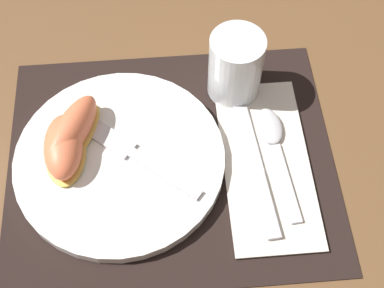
% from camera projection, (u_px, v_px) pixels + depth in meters
% --- Properties ---
extents(ground_plane, '(3.00, 3.00, 0.00)m').
position_uv_depth(ground_plane, '(172.00, 160.00, 0.71)').
color(ground_plane, brown).
extents(placemat, '(0.43, 0.35, 0.00)m').
position_uv_depth(placemat, '(172.00, 160.00, 0.71)').
color(placemat, black).
rests_on(placemat, ground_plane).
extents(plate, '(0.28, 0.28, 0.02)m').
position_uv_depth(plate, '(121.00, 158.00, 0.70)').
color(plate, white).
rests_on(plate, placemat).
extents(juice_glass, '(0.07, 0.07, 0.10)m').
position_uv_depth(juice_glass, '(236.00, 69.00, 0.73)').
color(juice_glass, silver).
rests_on(juice_glass, placemat).
extents(napkin, '(0.11, 0.26, 0.00)m').
position_uv_depth(napkin, '(267.00, 162.00, 0.70)').
color(napkin, silver).
rests_on(napkin, placemat).
extents(knife, '(0.04, 0.23, 0.01)m').
position_uv_depth(knife, '(256.00, 162.00, 0.70)').
color(knife, silver).
rests_on(knife, napkin).
extents(spoon, '(0.04, 0.17, 0.01)m').
position_uv_depth(spoon, '(275.00, 141.00, 0.71)').
color(spoon, silver).
rests_on(spoon, napkin).
extents(fork, '(0.15, 0.13, 0.00)m').
position_uv_depth(fork, '(137.00, 155.00, 0.69)').
color(fork, silver).
rests_on(fork, plate).
extents(citrus_wedge_0, '(0.09, 0.13, 0.05)m').
position_uv_depth(citrus_wedge_0, '(73.00, 132.00, 0.69)').
color(citrus_wedge_0, '#F7C656').
rests_on(citrus_wedge_0, plate).
extents(citrus_wedge_1, '(0.05, 0.10, 0.04)m').
position_uv_depth(citrus_wedge_1, '(65.00, 148.00, 0.68)').
color(citrus_wedge_1, '#F7C656').
rests_on(citrus_wedge_1, plate).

